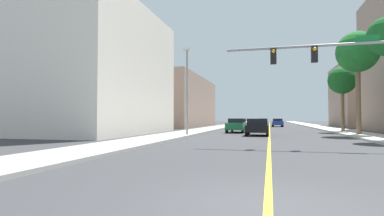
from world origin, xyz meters
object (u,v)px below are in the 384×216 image
traffic_signal_mast (346,64)px  car_silver (260,124)px  car_black (257,127)px  car_blue (277,122)px  car_green (237,125)px  palm_far (342,81)px  car_gray (263,122)px  street_lamp (187,86)px  palm_mid (357,53)px

traffic_signal_mast → car_silver: (-5.09, 27.45, -3.53)m
car_black → car_blue: 27.91m
car_green → car_silver: size_ratio=1.08×
palm_far → car_gray: 27.11m
car_black → car_silver: bearing=90.6°
car_blue → car_green: bearing=-103.5°
street_lamp → car_silver: street_lamp is taller
car_silver → street_lamp: bearing=-105.4°
palm_far → traffic_signal_mast: bearing=-101.6°
car_black → car_gray: 33.25m
traffic_signal_mast → car_green: (-7.11, 15.27, -3.49)m
street_lamp → palm_mid: (14.18, 4.16, 2.95)m
car_black → traffic_signal_mast: bearing=-64.8°
traffic_signal_mast → palm_far: bearing=78.4°
traffic_signal_mast → car_gray: (-5.02, 43.35, -3.52)m
traffic_signal_mast → car_silver: 28.14m
palm_mid → car_silver: palm_mid is taller
car_blue → palm_far: bearing=-74.5°
car_green → car_black: 5.66m
street_lamp → car_gray: 36.18m
street_lamp → car_green: (3.43, 7.51, -3.44)m
car_silver → car_blue: (2.61, 10.46, 0.01)m
car_black → car_silver: (-0.27, 17.35, -0.04)m
car_gray → car_silver: 15.90m
palm_mid → car_gray: bearing=105.4°
street_lamp → traffic_signal_mast: bearing=-36.3°
traffic_signal_mast → car_green: size_ratio=1.94×
traffic_signal_mast → car_black: bearing=115.5°
street_lamp → car_green: bearing=65.5°
car_black → car_gray: size_ratio=0.82×
car_green → car_gray: size_ratio=1.00×
car_green → street_lamp: bearing=-112.5°
car_gray → palm_mid: bearing=-72.6°
palm_far → car_blue: palm_far is taller
street_lamp → palm_far: 17.66m
car_green → car_gray: 28.15m
palm_far → car_gray: size_ratio=1.47×
traffic_signal_mast → palm_mid: palm_mid is taller
car_black → palm_far: bearing=42.9°
street_lamp → palm_mid: 15.06m
palm_far → car_gray: (-8.73, 25.23, -4.72)m
car_green → car_silver: bearing=82.6°
car_gray → car_silver: (-0.07, -15.90, -0.01)m
car_silver → car_green: bearing=-99.4°
palm_mid → car_gray: (-8.65, 31.43, -6.43)m
car_gray → car_blue: (2.55, -5.44, -0.00)m
palm_far → car_black: bearing=-136.8°
street_lamp → car_silver: (5.46, 19.69, -3.49)m
car_green → car_silver: car_green is taller
palm_mid → car_silver: bearing=119.3°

